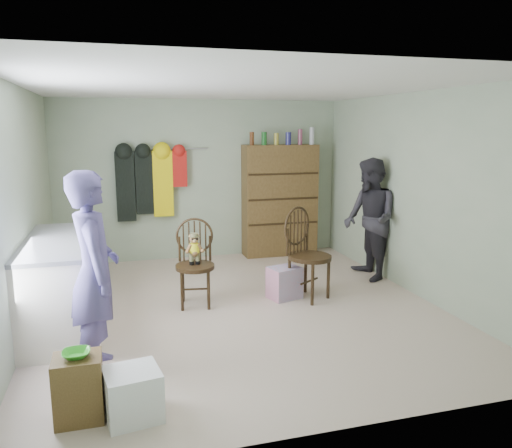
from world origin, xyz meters
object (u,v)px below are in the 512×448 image
object	(u,v)px
counter	(58,283)
dresser	(280,200)
chair_far	(305,250)
chair_front	(195,257)

from	to	relation	value
counter	dresser	distance (m)	3.96
counter	chair_far	size ratio (longest dim) A/B	1.65
counter	chair_far	world-z (taller)	chair_far
chair_front	chair_far	distance (m)	1.34
counter	chair_front	world-z (taller)	chair_front
counter	chair_front	bearing A→B (deg)	10.94
chair_far	dresser	size ratio (longest dim) A/B	0.54
chair_front	chair_far	xyz separation A→B (m)	(1.33, -0.13, 0.03)
counter	chair_far	xyz separation A→B (m)	(2.81, 0.15, 0.13)
chair_far	dresser	world-z (taller)	dresser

